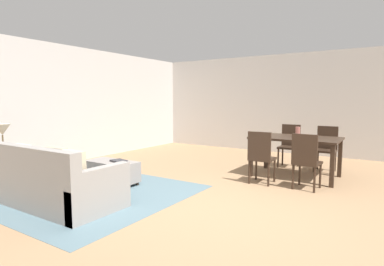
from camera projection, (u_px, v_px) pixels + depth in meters
The scene contains 15 objects.
ground_plane at pixel (221, 207), 4.30m from camera, with size 10.80×10.80×0.00m, color #9E7A56.
wall_back at pixel (310, 104), 8.33m from camera, with size 9.00×0.12×2.70m, color beige.
wall_left at pixel (52, 105), 7.00m from camera, with size 0.12×11.00×2.70m, color beige.
area_rug at pixel (87, 192), 4.99m from camera, with size 3.00×2.80×0.01m, color slate.
couch at pixel (51, 183), 4.42m from camera, with size 2.03×0.93×0.86m.
ottoman_table at pixel (112, 171), 5.46m from camera, with size 0.94×0.45×0.40m.
side_table at pixel (4, 163), 5.14m from camera, with size 0.40×0.40×0.55m.
table_lamp at pixel (2, 131), 5.08m from camera, with size 0.26×0.26×0.52m.
dining_table at pixel (296, 142), 5.96m from camera, with size 1.56×0.98×0.76m.
dining_chair_near_left at pixel (261, 154), 5.45m from camera, with size 0.41×0.41×0.92m.
dining_chair_near_right at pixel (306, 158), 5.08m from camera, with size 0.42×0.42×0.92m.
dining_chair_far_left at pixel (290, 143), 6.90m from camera, with size 0.41×0.41×0.92m.
dining_chair_far_right at pixel (326, 146), 6.45m from camera, with size 0.41×0.41×0.92m.
vase_centerpiece at pixel (298, 132), 5.89m from camera, with size 0.09×0.09×0.20m, color #B26659.
book_on_ottoman at pixel (119, 161), 5.38m from camera, with size 0.26×0.20×0.03m, color #333338.
Camera 1 is at (1.92, -3.72, 1.45)m, focal length 29.54 mm.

